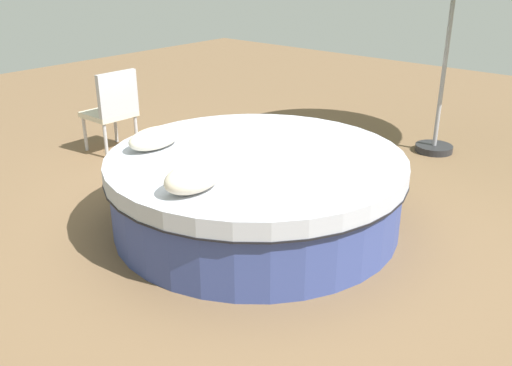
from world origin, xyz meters
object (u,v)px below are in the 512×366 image
(throw_pillow_0, at_px, (155,138))
(patio_chair, at_px, (113,106))
(round_bed, at_px, (256,189))
(throw_pillow_1, at_px, (194,177))

(throw_pillow_0, relative_size, patio_chair, 0.54)
(throw_pillow_0, bearing_deg, round_bed, -60.27)
(round_bed, relative_size, throw_pillow_1, 5.11)
(throw_pillow_0, bearing_deg, patio_chair, 65.00)
(throw_pillow_1, height_order, patio_chair, patio_chair)
(round_bed, height_order, throw_pillow_1, throw_pillow_1)
(round_bed, distance_m, patio_chair, 2.56)
(round_bed, bearing_deg, patio_chair, 81.70)
(throw_pillow_0, distance_m, patio_chair, 1.94)
(round_bed, height_order, throw_pillow_0, throw_pillow_0)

